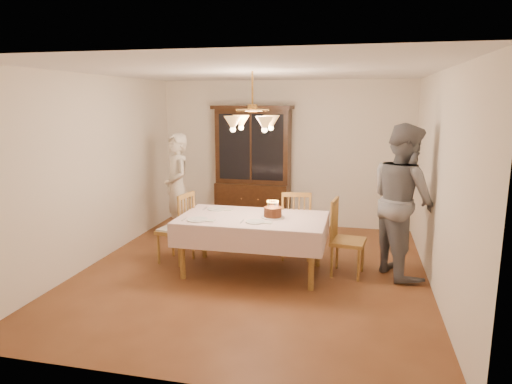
% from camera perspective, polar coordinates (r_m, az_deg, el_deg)
% --- Properties ---
extents(ground, '(5.00, 5.00, 0.00)m').
position_cam_1_polar(ground, '(6.18, -0.42, -9.95)').
color(ground, brown).
rests_on(ground, ground).
extents(room_shell, '(5.00, 5.00, 5.00)m').
position_cam_1_polar(room_shell, '(5.79, -0.44, 4.78)').
color(room_shell, white).
rests_on(room_shell, ground).
extents(dining_table, '(1.90, 1.10, 0.76)m').
position_cam_1_polar(dining_table, '(5.96, -0.43, -3.83)').
color(dining_table, olive).
rests_on(dining_table, ground).
extents(china_hutch, '(1.38, 0.54, 2.16)m').
position_cam_1_polar(china_hutch, '(8.16, -0.36, 2.87)').
color(china_hutch, black).
rests_on(china_hutch, ground).
extents(chair_far_side, '(0.49, 0.48, 1.00)m').
position_cam_1_polar(chair_far_side, '(6.61, 5.01, -4.52)').
color(chair_far_side, olive).
rests_on(chair_far_side, ground).
extents(chair_left_end, '(0.49, 0.51, 1.00)m').
position_cam_1_polar(chair_left_end, '(6.52, -9.96, -4.76)').
color(chair_left_end, olive).
rests_on(chair_left_end, ground).
extents(chair_right_end, '(0.47, 0.49, 1.00)m').
position_cam_1_polar(chair_right_end, '(6.06, 11.31, -6.17)').
color(chair_right_end, olive).
rests_on(chair_right_end, ground).
extents(elderly_woman, '(0.73, 0.75, 1.74)m').
position_cam_1_polar(elderly_woman, '(7.44, -9.80, 0.55)').
color(elderly_woman, silver).
rests_on(elderly_woman, ground).
extents(adult_in_grey, '(1.09, 1.19, 1.97)m').
position_cam_1_polar(adult_in_grey, '(6.15, 17.91, -1.00)').
color(adult_in_grey, slate).
rests_on(adult_in_grey, ground).
extents(birthday_cake, '(0.30, 0.30, 0.22)m').
position_cam_1_polar(birthday_cake, '(5.90, 2.11, -2.59)').
color(birthday_cake, white).
rests_on(birthday_cake, dining_table).
extents(place_setting_near_left, '(0.41, 0.26, 0.02)m').
position_cam_1_polar(place_setting_near_left, '(5.82, -7.25, -3.47)').
color(place_setting_near_left, white).
rests_on(place_setting_near_left, dining_table).
extents(place_setting_near_right, '(0.38, 0.24, 0.02)m').
position_cam_1_polar(place_setting_near_right, '(5.68, 0.02, -3.75)').
color(place_setting_near_right, white).
rests_on(place_setting_near_right, dining_table).
extents(place_setting_far_left, '(0.40, 0.26, 0.02)m').
position_cam_1_polar(place_setting_far_left, '(6.36, -4.84, -2.13)').
color(place_setting_far_left, white).
rests_on(place_setting_far_left, dining_table).
extents(chandelier, '(0.62, 0.62, 0.73)m').
position_cam_1_polar(chandelier, '(5.76, -0.45, 8.69)').
color(chandelier, '#BF8C3F').
rests_on(chandelier, ground).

